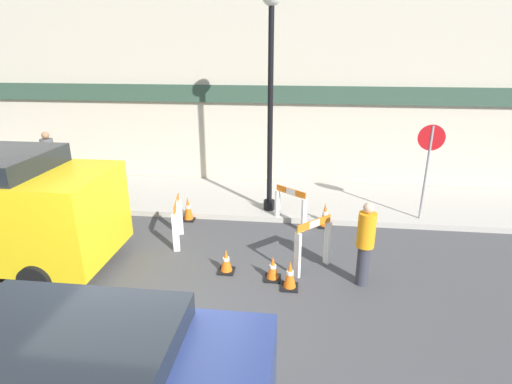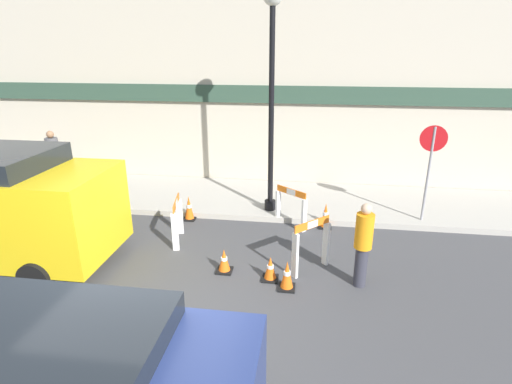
% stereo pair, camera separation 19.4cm
% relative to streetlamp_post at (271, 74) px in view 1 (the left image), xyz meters
% --- Properties ---
extents(ground_plane, '(60.00, 60.00, 0.00)m').
position_rel_streetlamp_post_xyz_m(ground_plane, '(-1.10, -5.03, -3.50)').
color(ground_plane, '#424244').
extents(sidewalk_slab, '(18.00, 2.89, 0.14)m').
position_rel_streetlamp_post_xyz_m(sidewalk_slab, '(-1.10, 0.92, -3.43)').
color(sidewalk_slab, '#ADA89E').
rests_on(sidewalk_slab, ground_plane).
extents(storefront_facade, '(18.00, 0.22, 5.50)m').
position_rel_streetlamp_post_xyz_m(storefront_facade, '(-1.10, 2.43, -0.74)').
color(storefront_facade, '#BCB29E').
rests_on(storefront_facade, ground_plane).
extents(streetlamp_post, '(0.44, 0.44, 5.23)m').
position_rel_streetlamp_post_xyz_m(streetlamp_post, '(0.00, 0.00, 0.00)').
color(streetlamp_post, black).
rests_on(streetlamp_post, sidewalk_slab).
extents(stop_sign, '(0.60, 0.08, 2.30)m').
position_rel_streetlamp_post_xyz_m(stop_sign, '(3.72, -0.16, -1.82)').
color(stop_sign, gray).
rests_on(stop_sign, sidewalk_slab).
extents(barricade_0, '(0.71, 0.71, 1.06)m').
position_rel_streetlamp_post_xyz_m(barricade_0, '(1.07, -2.67, -2.92)').
color(barricade_0, white).
rests_on(barricade_0, ground_plane).
extents(barricade_1, '(0.78, 0.65, 0.96)m').
position_rel_streetlamp_post_xyz_m(barricade_1, '(0.57, -0.68, -2.97)').
color(barricade_1, white).
rests_on(barricade_1, ground_plane).
extents(barricade_2, '(0.30, 0.89, 1.00)m').
position_rel_streetlamp_post_xyz_m(barricade_2, '(-1.85, -1.83, -2.95)').
color(barricade_2, white).
rests_on(barricade_2, ground_plane).
extents(traffic_cone_0, '(0.30, 0.30, 0.55)m').
position_rel_streetlamp_post_xyz_m(traffic_cone_0, '(0.66, -3.36, -3.23)').
color(traffic_cone_0, black).
rests_on(traffic_cone_0, ground_plane).
extents(traffic_cone_1, '(0.30, 0.30, 0.63)m').
position_rel_streetlamp_post_xyz_m(traffic_cone_1, '(-1.97, -0.63, -3.20)').
color(traffic_cone_1, black).
rests_on(traffic_cone_1, ground_plane).
extents(traffic_cone_2, '(0.30, 0.30, 0.62)m').
position_rel_streetlamp_post_xyz_m(traffic_cone_2, '(1.40, -0.63, -3.20)').
color(traffic_cone_2, black).
rests_on(traffic_cone_2, ground_plane).
extents(traffic_cone_3, '(0.30, 0.30, 0.48)m').
position_rel_streetlamp_post_xyz_m(traffic_cone_3, '(-0.57, -2.95, -3.27)').
color(traffic_cone_3, black).
rests_on(traffic_cone_3, ground_plane).
extents(traffic_cone_4, '(0.30, 0.30, 0.47)m').
position_rel_streetlamp_post_xyz_m(traffic_cone_4, '(0.34, -3.10, -3.27)').
color(traffic_cone_4, black).
rests_on(traffic_cone_4, ground_plane).
extents(person_worker, '(0.43, 0.43, 1.59)m').
position_rel_streetlamp_post_xyz_m(person_worker, '(1.96, -3.06, -2.64)').
color(person_worker, '#33333D').
rests_on(person_worker, ground_plane).
extents(person_pedestrian, '(0.40, 0.40, 1.61)m').
position_rel_streetlamp_post_xyz_m(person_pedestrian, '(-6.79, 1.30, -2.50)').
color(person_pedestrian, '#33333D').
rests_on(person_pedestrian, sidewalk_slab).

